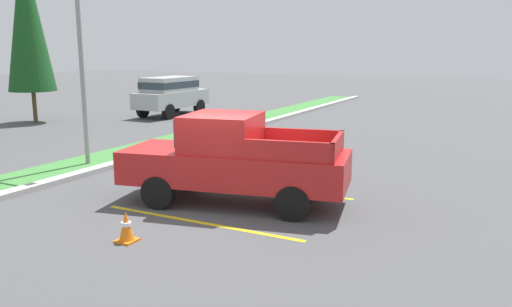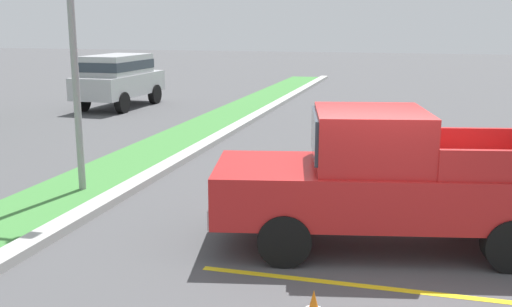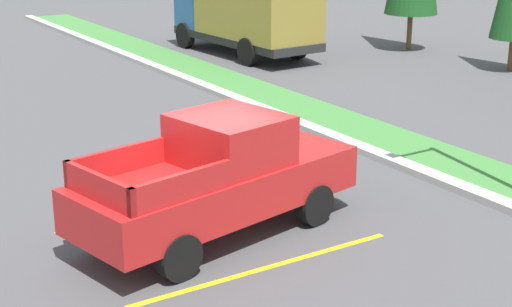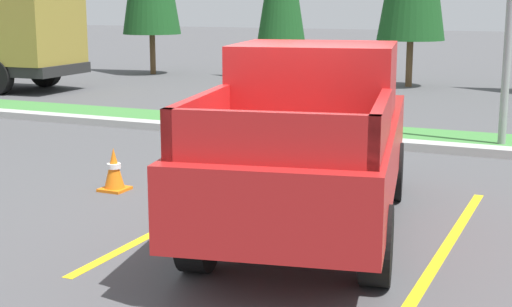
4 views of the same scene
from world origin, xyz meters
TOP-DOWN VIEW (x-y plane):
  - ground_plane at (0.00, 0.00)m, footprint 120.00×120.00m
  - parking_line_near at (-1.09, -0.19)m, footprint 0.12×4.80m
  - parking_line_far at (2.01, -0.19)m, footprint 0.12×4.80m
  - curb_strip at (0.00, 5.00)m, footprint 56.00×0.40m
  - grass_median at (0.00, 6.10)m, footprint 56.00×1.80m
  - pickup_truck_main at (0.45, -0.14)m, footprint 2.92×5.50m
  - traffic_cone at (-2.62, 0.40)m, footprint 0.36×0.36m

SIDE VIEW (x-z plane):
  - ground_plane at x=0.00m, z-range 0.00..0.00m
  - parking_line_near at x=-1.09m, z-range 0.00..0.01m
  - parking_line_far at x=2.01m, z-range 0.00..0.01m
  - grass_median at x=0.00m, z-range 0.00..0.06m
  - curb_strip at x=0.00m, z-range 0.00..0.15m
  - traffic_cone at x=-2.62m, z-range -0.01..0.59m
  - pickup_truck_main at x=0.45m, z-range -0.01..2.09m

